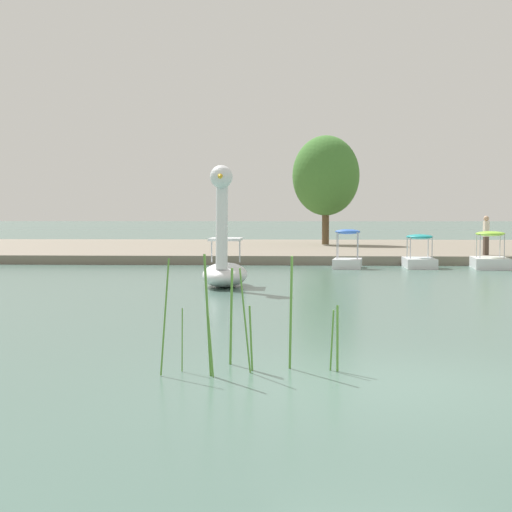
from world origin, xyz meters
TOP-DOWN VIEW (x-y plane):
  - ground_plane at (0.00, 0.00)m, footprint 655.19×655.19m
  - shore_bank_far at (0.00, 34.78)m, footprint 130.92×23.39m
  - swan_boat at (-3.00, 12.88)m, footprint 1.33×2.94m
  - pedal_boat_blue at (1.20, 21.40)m, footprint 1.32×1.85m
  - pedal_boat_teal at (4.12, 21.79)m, footprint 1.25×2.35m
  - pedal_boat_lime at (6.88, 21.52)m, footprint 1.59×2.48m
  - tree_sapling_by_fence at (0.96, 36.68)m, footprint 5.40×5.25m
  - person_on_path at (7.42, 24.37)m, footprint 0.25×0.25m
  - reed_clump_foreground at (-1.58, 0.73)m, footprint 2.34×0.90m

SIDE VIEW (x-z plane):
  - ground_plane at x=0.00m, z-range 0.00..0.00m
  - shore_bank_far at x=0.00m, z-range 0.00..0.39m
  - pedal_boat_teal at x=4.12m, z-range -0.25..1.10m
  - pedal_boat_blue at x=1.20m, z-range -0.35..1.21m
  - pedal_boat_lime at x=6.88m, z-range -0.30..1.18m
  - reed_clump_foreground at x=-1.58m, z-range -0.14..1.45m
  - swan_boat at x=-3.00m, z-range -0.95..2.56m
  - person_on_path at x=7.42m, z-range 0.45..2.16m
  - tree_sapling_by_fence at x=0.96m, z-range 1.24..7.76m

